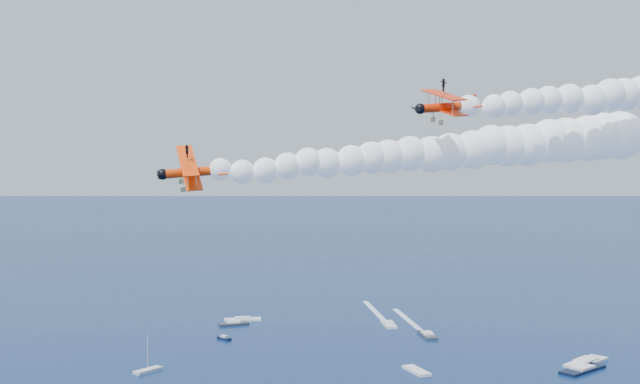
% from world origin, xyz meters
% --- Properties ---
extents(biplane_lead, '(11.54, 12.26, 7.28)m').
position_xyz_m(biplane_lead, '(10.09, 21.11, 61.72)').
color(biplane_lead, '#FE2E05').
extents(biplane_trail, '(12.03, 12.87, 8.79)m').
position_xyz_m(biplane_trail, '(-17.32, 11.35, 54.31)').
color(biplane_trail, '#FF3C05').
extents(smoke_trail_trail, '(60.64, 56.05, 10.65)m').
position_xyz_m(smoke_trail_trail, '(7.03, 27.09, 56.51)').
color(smoke_trail_trail, white).
extents(boat_wakes, '(122.68, 172.44, 0.04)m').
position_xyz_m(boat_wakes, '(-14.78, 156.56, 0.03)').
color(boat_wakes, white).
rests_on(boat_wakes, ground).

